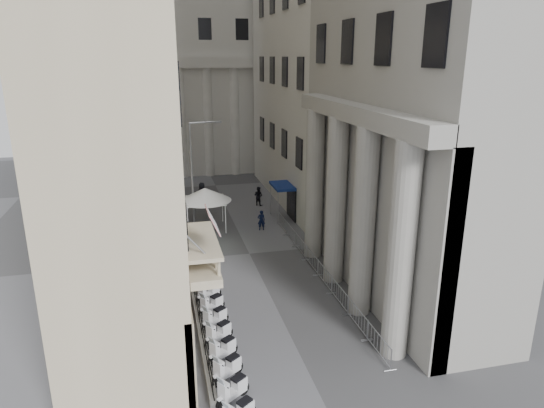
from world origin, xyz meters
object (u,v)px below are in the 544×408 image
Objects in this scene: security_tent at (204,194)px; pedestrian_a at (261,220)px; pedestrian_b at (258,196)px; street_lamp at (195,164)px; info_kiosk at (186,236)px.

security_tent reaches higher than pedestrian_a.
pedestrian_b is at bearing 42.94° from security_tent.
street_lamp is 8.05m from pedestrian_b.
pedestrian_a is (4.28, -1.54, -1.99)m from security_tent.
security_tent is at bearing -85.57° from street_lamp.
info_kiosk is 6.56m from pedestrian_a.
info_kiosk is at bearing 27.33° from pedestrian_a.
security_tent is at bearing 86.25° from info_kiosk.
street_lamp reaches higher than info_kiosk.
street_lamp reaches higher than pedestrian_b.
street_lamp is 4.35× the size of info_kiosk.
info_kiosk is at bearing -113.12° from security_tent.
pedestrian_a is at bearing -45.36° from street_lamp.
info_kiosk is 11.65m from pedestrian_b.
info_kiosk is (-1.75, -4.10, -1.83)m from security_tent.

